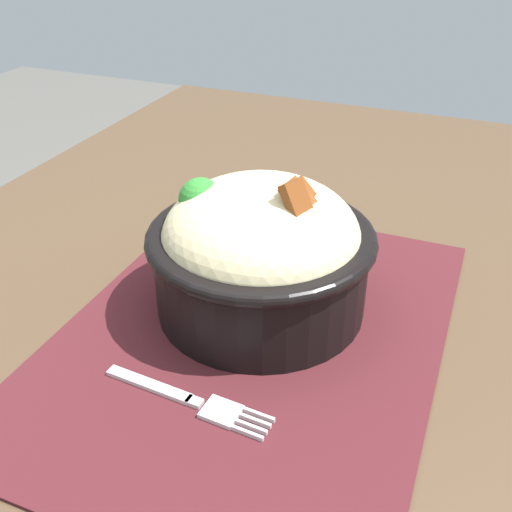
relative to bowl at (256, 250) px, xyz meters
The scene contains 4 objects.
table 0.14m from the bowl, 10.40° to the left, with size 1.23×0.78×0.78m.
placemat 0.07m from the bowl, 18.17° to the left, with size 0.41×0.30×0.00m, color #47191E.
bowl is the anchor object (origin of this frame).
fork 0.14m from the bowl, ahead, with size 0.02×0.13×0.00m.
Camera 1 is at (0.37, 0.16, 1.09)m, focal length 42.30 mm.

